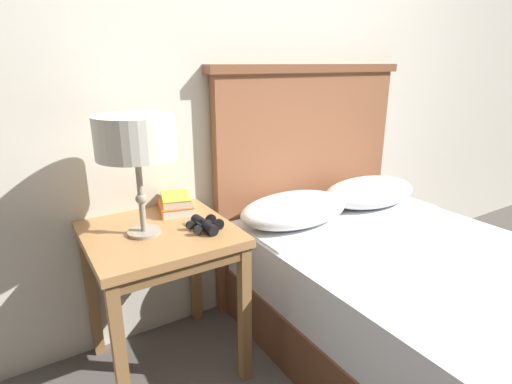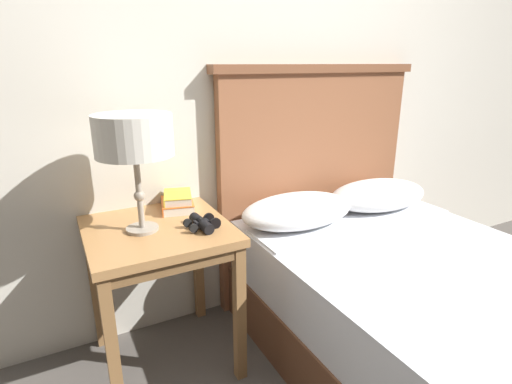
{
  "view_description": "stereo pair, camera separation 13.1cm",
  "coord_description": "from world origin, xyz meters",
  "px_view_note": "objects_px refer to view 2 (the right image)",
  "views": [
    {
      "loc": [
        -1.08,
        -0.9,
        1.32
      ],
      "look_at": [
        -0.17,
        0.54,
        0.77
      ],
      "focal_mm": 28.0,
      "sensor_mm": 36.0,
      "label": 1
    },
    {
      "loc": [
        -0.96,
        -0.96,
        1.32
      ],
      "look_at": [
        -0.17,
        0.54,
        0.77
      ],
      "focal_mm": 28.0,
      "sensor_mm": 36.0,
      "label": 2
    }
  ],
  "objects_px": {
    "table_lamp": "(134,138)",
    "book_on_nightstand": "(177,205)",
    "book_stacked_on_top": "(177,197)",
    "nightstand": "(159,246)",
    "binoculars_pair": "(202,223)",
    "bed": "(415,302)"
  },
  "relations": [
    {
      "from": "table_lamp",
      "to": "book_on_nightstand",
      "type": "height_order",
      "value": "table_lamp"
    },
    {
      "from": "book_stacked_on_top",
      "to": "book_on_nightstand",
      "type": "bearing_deg",
      "value": -143.21
    },
    {
      "from": "nightstand",
      "to": "binoculars_pair",
      "type": "bearing_deg",
      "value": -32.63
    },
    {
      "from": "nightstand",
      "to": "book_on_nightstand",
      "type": "height_order",
      "value": "book_on_nightstand"
    },
    {
      "from": "nightstand",
      "to": "book_stacked_on_top",
      "type": "xyz_separation_m",
      "value": [
        0.14,
        0.17,
        0.15
      ]
    },
    {
      "from": "nightstand",
      "to": "book_stacked_on_top",
      "type": "relative_size",
      "value": 3.19
    },
    {
      "from": "bed",
      "to": "table_lamp",
      "type": "bearing_deg",
      "value": 153.23
    },
    {
      "from": "binoculars_pair",
      "to": "table_lamp",
      "type": "bearing_deg",
      "value": 157.33
    },
    {
      "from": "book_on_nightstand",
      "to": "binoculars_pair",
      "type": "relative_size",
      "value": 1.38
    },
    {
      "from": "book_on_nightstand",
      "to": "binoculars_pair",
      "type": "height_order",
      "value": "binoculars_pair"
    },
    {
      "from": "table_lamp",
      "to": "book_on_nightstand",
      "type": "xyz_separation_m",
      "value": [
        0.2,
        0.17,
        -0.36
      ]
    },
    {
      "from": "book_on_nightstand",
      "to": "bed",
      "type": "bearing_deg",
      "value": -39.73
    },
    {
      "from": "nightstand",
      "to": "bed",
      "type": "distance_m",
      "value": 1.14
    },
    {
      "from": "table_lamp",
      "to": "book_stacked_on_top",
      "type": "height_order",
      "value": "table_lamp"
    },
    {
      "from": "nightstand",
      "to": "book_on_nightstand",
      "type": "xyz_separation_m",
      "value": [
        0.14,
        0.17,
        0.11
      ]
    },
    {
      "from": "binoculars_pair",
      "to": "book_stacked_on_top",
      "type": "bearing_deg",
      "value": 94.05
    },
    {
      "from": "book_on_nightstand",
      "to": "book_stacked_on_top",
      "type": "bearing_deg",
      "value": 36.79
    },
    {
      "from": "book_stacked_on_top",
      "to": "binoculars_pair",
      "type": "distance_m",
      "value": 0.27
    },
    {
      "from": "nightstand",
      "to": "book_stacked_on_top",
      "type": "height_order",
      "value": "book_stacked_on_top"
    },
    {
      "from": "book_on_nightstand",
      "to": "book_stacked_on_top",
      "type": "height_order",
      "value": "book_stacked_on_top"
    },
    {
      "from": "book_stacked_on_top",
      "to": "binoculars_pair",
      "type": "relative_size",
      "value": 1.3
    },
    {
      "from": "nightstand",
      "to": "book_on_nightstand",
      "type": "bearing_deg",
      "value": 50.59
    }
  ]
}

